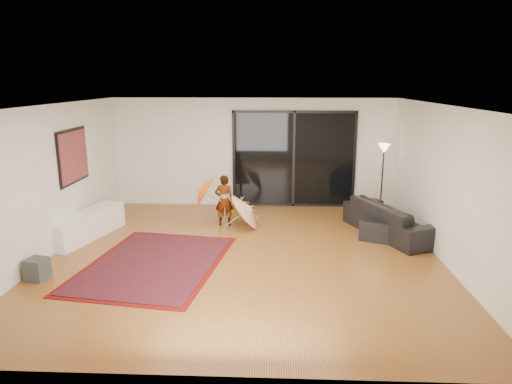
# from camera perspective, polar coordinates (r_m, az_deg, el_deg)

# --- Properties ---
(floor) EXTENTS (7.00, 7.00, 0.00)m
(floor) POSITION_cam_1_polar(r_m,az_deg,el_deg) (8.40, -1.44, -7.96)
(floor) COLOR #A46B2D
(floor) RESTS_ON ground
(ceiling) EXTENTS (7.00, 7.00, 0.00)m
(ceiling) POSITION_cam_1_polar(r_m,az_deg,el_deg) (7.82, -1.56, 10.76)
(ceiling) COLOR white
(ceiling) RESTS_ON wall_back
(wall_back) EXTENTS (7.00, 0.00, 7.00)m
(wall_back) POSITION_cam_1_polar(r_m,az_deg,el_deg) (11.44, -0.29, 4.92)
(wall_back) COLOR silver
(wall_back) RESTS_ON floor
(wall_front) EXTENTS (7.00, 0.00, 7.00)m
(wall_front) POSITION_cam_1_polar(r_m,az_deg,el_deg) (4.67, -4.50, -8.44)
(wall_front) COLOR silver
(wall_front) RESTS_ON floor
(wall_left) EXTENTS (0.00, 7.00, 7.00)m
(wall_left) POSITION_cam_1_polar(r_m,az_deg,el_deg) (8.95, -24.47, 1.18)
(wall_left) COLOR silver
(wall_left) RESTS_ON floor
(wall_right) EXTENTS (0.00, 7.00, 7.00)m
(wall_right) POSITION_cam_1_polar(r_m,az_deg,el_deg) (8.51, 22.72, 0.75)
(wall_right) COLOR silver
(wall_right) RESTS_ON floor
(sliding_door) EXTENTS (3.06, 0.07, 2.40)m
(sliding_door) POSITION_cam_1_polar(r_m,az_deg,el_deg) (11.42, 4.74, 4.11)
(sliding_door) COLOR black
(sliding_door) RESTS_ON wall_back
(painting) EXTENTS (0.04, 1.28, 1.08)m
(painting) POSITION_cam_1_polar(r_m,az_deg,el_deg) (9.77, -21.85, 4.19)
(painting) COLOR black
(painting) RESTS_ON wall_left
(media_console) EXTENTS (0.98, 1.96, 0.53)m
(media_console) POSITION_cam_1_polar(r_m,az_deg,el_deg) (9.85, -20.36, -3.91)
(media_console) COLOR white
(media_console) RESTS_ON floor
(speaker) EXTENTS (0.36, 0.36, 0.35)m
(speaker) POSITION_cam_1_polar(r_m,az_deg,el_deg) (8.18, -25.69, -8.68)
(speaker) COLOR #424244
(speaker) RESTS_ON floor
(persian_rug) EXTENTS (2.61, 3.35, 0.02)m
(persian_rug) POSITION_cam_1_polar(r_m,az_deg,el_deg) (8.23, -12.56, -8.70)
(persian_rug) COLOR #620A08
(persian_rug) RESTS_ON floor
(sofa) EXTENTS (1.74, 2.48, 0.68)m
(sofa) POSITION_cam_1_polar(r_m,az_deg,el_deg) (9.82, 16.57, -3.22)
(sofa) COLOR black
(sofa) RESTS_ON floor
(ottoman) EXTENTS (0.95, 0.95, 0.42)m
(ottoman) POSITION_cam_1_polar(r_m,az_deg,el_deg) (9.57, 15.34, -4.38)
(ottoman) COLOR black
(ottoman) RESTS_ON floor
(floor_lamp) EXTENTS (0.29, 0.29, 1.66)m
(floor_lamp) POSITION_cam_1_polar(r_m,az_deg,el_deg) (11.22, 15.64, 4.05)
(floor_lamp) COLOR black
(floor_lamp) RESTS_ON floor
(child) EXTENTS (0.42, 0.29, 1.13)m
(child) POSITION_cam_1_polar(r_m,az_deg,el_deg) (9.98, -4.00, -1.04)
(child) COLOR #999999
(child) RESTS_ON floor
(parasol_orange) EXTENTS (0.50, 0.75, 0.84)m
(parasol_orange) POSITION_cam_1_polar(r_m,az_deg,el_deg) (9.97, -7.19, -0.13)
(parasol_orange) COLOR #FB600D
(parasol_orange) RESTS_ON child
(parasol_white) EXTENTS (0.69, 0.88, 0.95)m
(parasol_white) POSITION_cam_1_polar(r_m,az_deg,el_deg) (9.80, -0.60, -1.64)
(parasol_white) COLOR silver
(parasol_white) RESTS_ON floor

